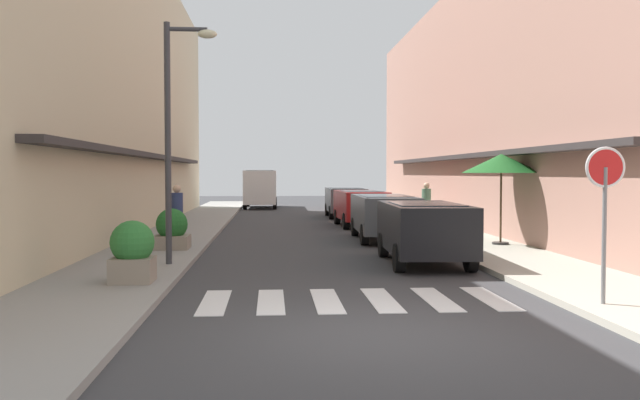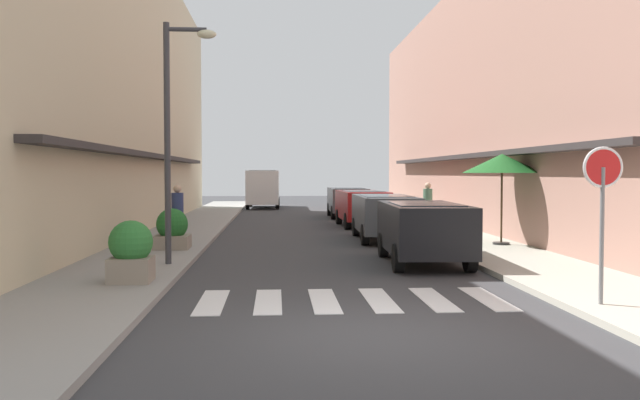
% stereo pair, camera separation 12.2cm
% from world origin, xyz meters
% --- Properties ---
extents(ground_plane, '(80.65, 80.65, 0.00)m').
position_xyz_m(ground_plane, '(0.00, 14.66, 0.00)').
color(ground_plane, '#38383A').
extents(sidewalk_left, '(2.65, 51.32, 0.12)m').
position_xyz_m(sidewalk_left, '(-4.61, 14.66, 0.06)').
color(sidewalk_left, gray).
rests_on(sidewalk_left, ground_plane).
extents(sidewalk_right, '(2.65, 51.32, 0.12)m').
position_xyz_m(sidewalk_right, '(4.61, 14.66, 0.06)').
color(sidewalk_right, '#ADA899').
rests_on(sidewalk_right, ground_plane).
extents(building_row_left, '(5.50, 34.99, 10.87)m').
position_xyz_m(building_row_left, '(-8.43, 15.50, 5.43)').
color(building_row_left, beige).
rests_on(building_row_left, ground_plane).
extents(building_row_right, '(5.50, 34.99, 9.76)m').
position_xyz_m(building_row_right, '(8.43, 15.50, 4.88)').
color(building_row_right, '#A87A6B').
rests_on(building_row_right, ground_plane).
extents(crosswalk, '(5.20, 2.20, 0.01)m').
position_xyz_m(crosswalk, '(-0.00, 2.35, 0.01)').
color(crosswalk, silver).
rests_on(crosswalk, ground_plane).
extents(parked_car_near, '(1.95, 4.18, 1.47)m').
position_xyz_m(parked_car_near, '(2.24, 6.74, 0.92)').
color(parked_car_near, black).
rests_on(parked_car_near, ground_plane).
extents(parked_car_mid, '(1.91, 4.55, 1.47)m').
position_xyz_m(parked_car_mid, '(2.24, 12.40, 0.92)').
color(parked_car_mid, '#4C5156').
rests_on(parked_car_mid, ground_plane).
extents(parked_car_far, '(1.90, 4.07, 1.47)m').
position_xyz_m(parked_car_far, '(2.24, 17.99, 0.92)').
color(parked_car_far, maroon).
rests_on(parked_car_far, ground_plane).
extents(parked_car_distant, '(1.85, 4.12, 1.47)m').
position_xyz_m(parked_car_distant, '(2.24, 23.57, 0.92)').
color(parked_car_distant, '#4C5156').
rests_on(parked_car_distant, ground_plane).
extents(delivery_van, '(2.06, 5.42, 2.37)m').
position_xyz_m(delivery_van, '(-2.09, 32.81, 1.41)').
color(delivery_van, silver).
rests_on(delivery_van, ground_plane).
extents(round_street_sign, '(0.65, 0.07, 2.48)m').
position_xyz_m(round_street_sign, '(3.81, 1.19, 2.02)').
color(round_street_sign, slate).
rests_on(round_street_sign, sidewalk_right).
extents(street_lamp, '(1.19, 0.28, 5.45)m').
position_xyz_m(street_lamp, '(-3.56, 6.35, 3.45)').
color(street_lamp, '#38383D').
rests_on(street_lamp, sidewalk_left).
extents(cafe_umbrella, '(2.28, 2.28, 2.62)m').
position_xyz_m(cafe_umbrella, '(5.23, 9.87, 2.45)').
color(cafe_umbrella, '#262626').
rests_on(cafe_umbrella, sidewalk_right).
extents(planter_corner, '(0.83, 0.83, 1.17)m').
position_xyz_m(planter_corner, '(-4.04, 3.85, 0.70)').
color(planter_corner, gray).
rests_on(planter_corner, sidewalk_left).
extents(planter_midblock, '(0.94, 0.94, 1.10)m').
position_xyz_m(planter_midblock, '(-4.13, 9.42, 0.63)').
color(planter_midblock, gray).
rests_on(planter_midblock, sidewalk_left).
extents(pedestrian_walking_near, '(0.34, 0.34, 1.73)m').
position_xyz_m(pedestrian_walking_near, '(4.26, 15.00, 1.03)').
color(pedestrian_walking_near, '#282B33').
rests_on(pedestrian_walking_near, sidewalk_right).
extents(pedestrian_walking_far, '(0.34, 0.34, 1.73)m').
position_xyz_m(pedestrian_walking_far, '(-4.11, 10.30, 1.03)').
color(pedestrian_walking_far, '#282B33').
rests_on(pedestrian_walking_far, sidewalk_left).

